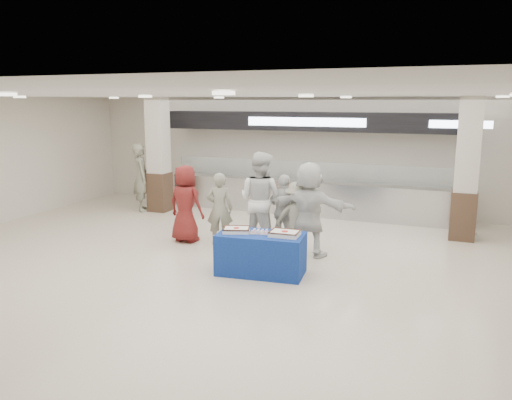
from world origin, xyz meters
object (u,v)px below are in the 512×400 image
at_px(soldier_b, 297,217).
at_px(cupcake_tray, 260,232).
at_px(sheet_cake_right, 285,233).
at_px(soldier_bg, 141,177).
at_px(soldier_a, 220,209).
at_px(chef_short, 284,211).
at_px(chef_tall, 261,200).
at_px(sheet_cake_left, 236,229).
at_px(civilian_white, 309,209).
at_px(display_table, 261,254).
at_px(civilian_maroon, 186,204).

bearing_deg(soldier_b, cupcake_tray, 77.47).
bearing_deg(sheet_cake_right, soldier_bg, 146.50).
relative_size(soldier_a, chef_short, 1.00).
xyz_separation_m(soldier_a, soldier_b, (1.75, 0.05, -0.05)).
xyz_separation_m(chef_tall, soldier_bg, (-4.47, 2.10, -0.07)).
distance_m(chef_short, soldier_b, 0.42).
bearing_deg(cupcake_tray, chef_short, 94.15).
height_order(cupcake_tray, soldier_bg, soldier_bg).
height_order(sheet_cake_left, chef_tall, chef_tall).
distance_m(soldier_a, civilian_white, 2.05).
relative_size(display_table, soldier_bg, 0.81).
bearing_deg(cupcake_tray, soldier_bg, 144.17).
distance_m(sheet_cake_left, chef_tall, 1.67).
relative_size(cupcake_tray, civilian_white, 0.22).
bearing_deg(soldier_bg, civilian_maroon, -170.01).
height_order(sheet_cake_right, soldier_a, soldier_a).
bearing_deg(cupcake_tray, civilian_maroon, 149.91).
height_order(display_table, chef_tall, chef_tall).
bearing_deg(sheet_cake_right, chef_tall, 124.47).
bearing_deg(chef_tall, civilian_white, -178.26).
bearing_deg(soldier_a, soldier_b, 162.95).
bearing_deg(soldier_a, cupcake_tray, 117.96).
xyz_separation_m(soldier_a, chef_short, (1.39, 0.27, -0.00)).
bearing_deg(cupcake_tray, soldier_b, 80.98).
bearing_deg(cupcake_tray, sheet_cake_left, -168.49).
xyz_separation_m(chef_short, soldier_b, (0.36, -0.22, -0.05)).
relative_size(sheet_cake_right, cupcake_tray, 1.25).
relative_size(chef_tall, soldier_b, 1.39).
bearing_deg(chef_tall, civilian_maroon, 20.30).
bearing_deg(sheet_cake_right, display_table, -177.08).
height_order(sheet_cake_right, soldier_bg, soldier_bg).
relative_size(display_table, sheet_cake_left, 2.75).
xyz_separation_m(cupcake_tray, civilian_white, (0.53, 1.35, 0.18)).
distance_m(civilian_white, soldier_bg, 6.06).
xyz_separation_m(display_table, sheet_cake_left, (-0.46, -0.06, 0.42)).
bearing_deg(sheet_cake_right, soldier_b, 99.06).
height_order(sheet_cake_left, civilian_maroon, civilian_maroon).
relative_size(sheet_cake_left, chef_tall, 0.27).
distance_m(soldier_b, civilian_white, 0.39).
xyz_separation_m(cupcake_tray, chef_short, (-0.12, 1.70, 0.01)).
xyz_separation_m(civilian_maroon, chef_tall, (1.69, 0.23, 0.17)).
xyz_separation_m(cupcake_tray, chef_tall, (-0.61, 1.56, 0.25)).
distance_m(chef_tall, soldier_bg, 4.93).
xyz_separation_m(sheet_cake_left, sheet_cake_right, (0.90, 0.08, 0.00)).
height_order(sheet_cake_left, sheet_cake_right, sheet_cake_right).
height_order(display_table, sheet_cake_right, sheet_cake_right).
relative_size(sheet_cake_left, soldier_a, 0.36).
height_order(sheet_cake_left, soldier_b, soldier_b).
bearing_deg(civilian_white, display_table, 73.92).
bearing_deg(sheet_cake_left, soldier_bg, 141.10).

